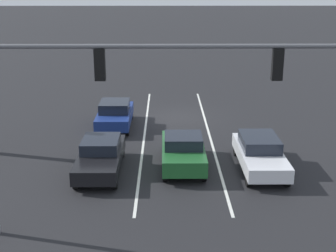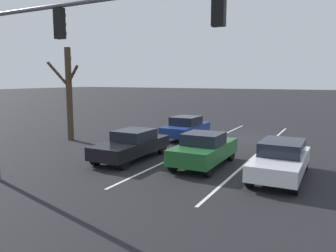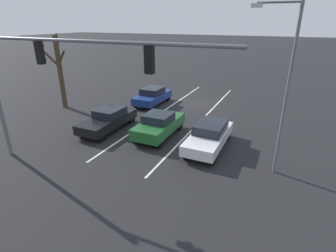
% 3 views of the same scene
% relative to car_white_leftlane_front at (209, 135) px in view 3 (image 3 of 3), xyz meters
% --- Properties ---
extents(ground_plane, '(240.00, 240.00, 0.00)m').
position_rel_car_white_leftlane_front_xyz_m(ground_plane, '(3.53, -8.08, -0.76)').
color(ground_plane, black).
extents(lane_stripe_left_divider, '(0.12, 18.54, 0.01)m').
position_rel_car_white_leftlane_front_xyz_m(lane_stripe_left_divider, '(1.77, -4.81, -0.76)').
color(lane_stripe_left_divider, silver).
rests_on(lane_stripe_left_divider, ground_plane).
extents(lane_stripe_center_divider, '(0.12, 18.54, 0.01)m').
position_rel_car_white_leftlane_front_xyz_m(lane_stripe_center_divider, '(5.28, -4.81, -0.76)').
color(lane_stripe_center_divider, silver).
rests_on(lane_stripe_center_divider, ground_plane).
extents(car_white_leftlane_front, '(1.80, 4.65, 1.46)m').
position_rel_car_white_leftlane_front_xyz_m(car_white_leftlane_front, '(0.00, 0.00, 0.00)').
color(car_white_leftlane_front, silver).
rests_on(car_white_leftlane_front, ground_plane).
extents(car_darkgreen_midlane_front, '(1.86, 4.23, 1.53)m').
position_rel_car_white_leftlane_front_xyz_m(car_darkgreen_midlane_front, '(3.37, -0.24, 0.02)').
color(car_darkgreen_midlane_front, '#1E5928').
rests_on(car_darkgreen_midlane_front, ground_plane).
extents(car_black_rightlane_front, '(1.80, 4.63, 1.43)m').
position_rel_car_white_leftlane_front_xyz_m(car_black_rightlane_front, '(6.99, 0.20, -0.03)').
color(car_black_rightlane_front, black).
rests_on(car_black_rightlane_front, ground_plane).
extents(car_navy_rightlane_second, '(1.84, 4.25, 1.48)m').
position_rel_car_white_leftlane_front_xyz_m(car_navy_rightlane_second, '(7.01, -6.23, -0.01)').
color(car_navy_rightlane_second, navy).
rests_on(car_navy_rightlane_second, ground_plane).
extents(traffic_signal_gantry, '(12.27, 0.37, 6.77)m').
position_rel_car_white_leftlane_front_xyz_m(traffic_signal_gantry, '(6.00, 5.44, 4.19)').
color(traffic_signal_gantry, slate).
rests_on(traffic_signal_gantry, ground_plane).
extents(street_lamp_left_shoulder, '(1.98, 0.24, 7.75)m').
position_rel_car_white_leftlane_front_xyz_m(street_lamp_left_shoulder, '(-3.46, 1.28, 3.73)').
color(street_lamp_left_shoulder, slate).
rests_on(street_lamp_left_shoulder, ground_plane).
extents(bare_tree_near, '(2.18, 2.21, 5.99)m').
position_rel_car_white_leftlane_front_xyz_m(bare_tree_near, '(13.46, -2.30, 2.51)').
color(bare_tree_near, '#423323').
rests_on(bare_tree_near, ground_plane).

